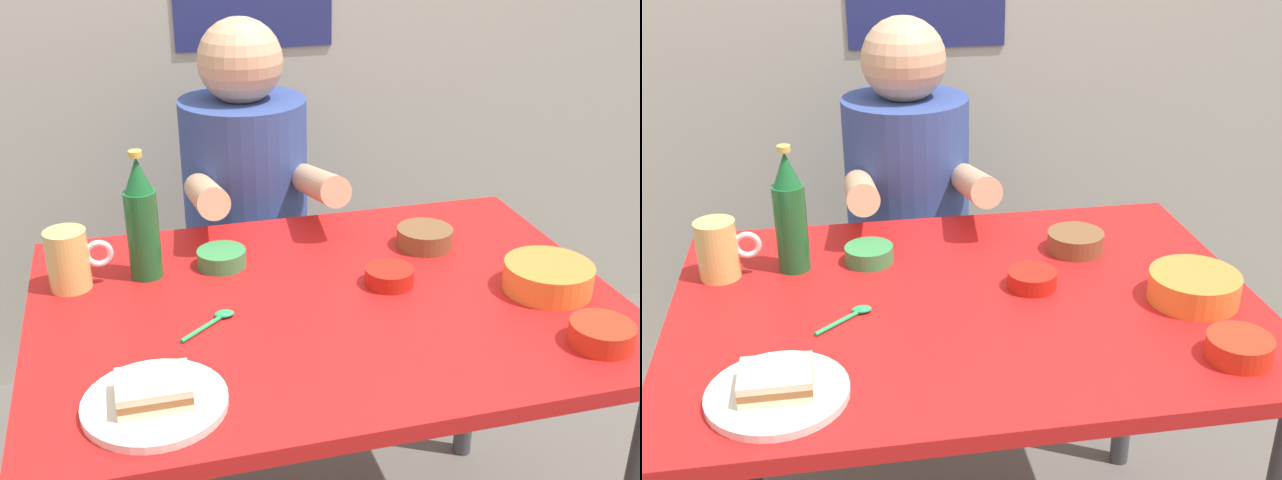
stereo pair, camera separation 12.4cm
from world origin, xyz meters
TOP-DOWN VIEW (x-y plane):
  - dining_table at (0.00, 0.00)m, footprint 1.10×0.80m
  - stool at (-0.04, 0.63)m, footprint 0.34×0.34m
  - person_seated at (-0.04, 0.62)m, footprint 0.33×0.56m
  - plate_orange at (-0.34, -0.26)m, footprint 0.22×0.22m
  - sandwich at (-0.34, -0.26)m, footprint 0.11×0.09m
  - beer_mug at (-0.46, 0.17)m, footprint 0.13×0.08m
  - beer_bottle at (-0.32, 0.18)m, footprint 0.06×0.06m
  - dip_bowl_green at (-0.17, 0.19)m, footprint 0.10×0.10m
  - soup_bowl_orange at (0.42, -0.08)m, footprint 0.17×0.17m
  - sambal_bowl_red at (0.13, 0.03)m, footprint 0.10×0.10m
  - condiment_bowl_brown at (0.27, 0.17)m, footprint 0.12×0.12m
  - sauce_bowl_chili at (0.41, -0.28)m, footprint 0.11×0.11m
  - spoon at (-0.22, -0.03)m, footprint 0.10×0.09m

SIDE VIEW (x-z plane):
  - stool at x=-0.04m, z-range 0.12..0.57m
  - dining_table at x=0.00m, z-range 0.28..1.02m
  - spoon at x=-0.22m, z-range 0.74..0.75m
  - plate_orange at x=-0.34m, z-range 0.74..0.75m
  - sambal_bowl_red at x=0.13m, z-range 0.74..0.78m
  - dip_bowl_green at x=-0.17m, z-range 0.74..0.78m
  - sauce_bowl_chili at x=0.41m, z-range 0.74..0.78m
  - condiment_bowl_brown at x=0.27m, z-range 0.74..0.78m
  - person_seated at x=-0.04m, z-range 0.41..1.13m
  - soup_bowl_orange at x=0.42m, z-range 0.74..0.80m
  - sandwich at x=-0.34m, z-range 0.75..0.79m
  - beer_mug at x=-0.46m, z-range 0.74..0.86m
  - beer_bottle at x=-0.32m, z-range 0.73..0.99m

